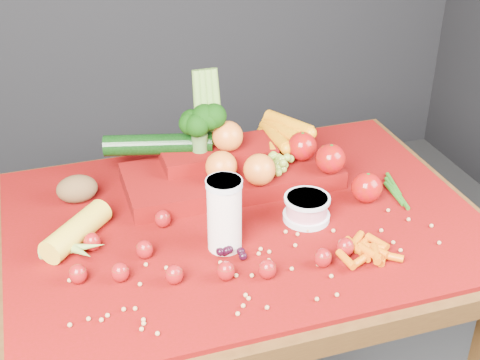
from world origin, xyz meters
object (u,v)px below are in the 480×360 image
object	(u,v)px
table	(243,255)
yogurt_bowl	(307,208)
produce_mound	(238,161)
milk_glass	(224,212)

from	to	relation	value
table	yogurt_bowl	xyz separation A→B (m)	(0.14, -0.05, 0.14)
table	produce_mound	distance (m)	0.23
produce_mound	yogurt_bowl	bearing A→B (deg)	-64.68
table	produce_mound	bearing A→B (deg)	76.48
milk_glass	produce_mound	size ratio (longest dim) A/B	0.27
milk_glass	produce_mound	distance (m)	0.27
table	milk_glass	xyz separation A→B (m)	(-0.07, -0.09, 0.20)
table	produce_mound	size ratio (longest dim) A/B	1.80
table	milk_glass	distance (m)	0.23
table	produce_mound	world-z (taller)	produce_mound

